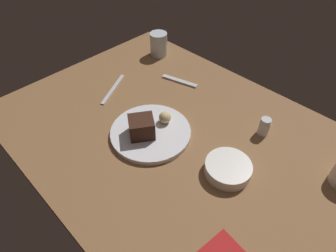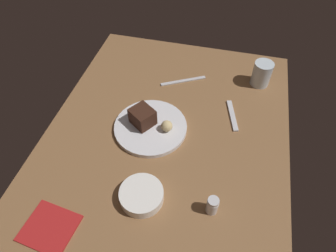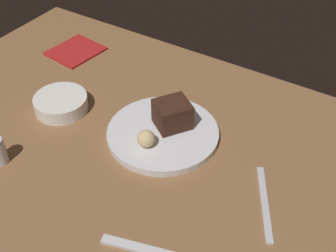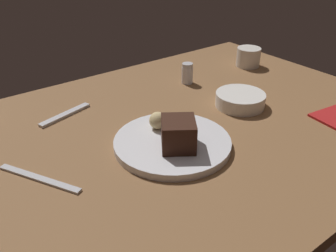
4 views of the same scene
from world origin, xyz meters
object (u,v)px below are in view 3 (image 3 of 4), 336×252
dessert_spoon (141,249)px  butter_knife (265,201)px  folded_napkin (76,51)px  chocolate_cake_slice (172,114)px  dessert_plate (163,133)px  bread_roll (145,139)px  side_bowl (61,103)px

dessert_spoon → butter_knife: 26.49cm
folded_napkin → chocolate_cake_slice: bearing=161.2°
dessert_plate → dessert_spoon: dessert_plate is taller
dessert_plate → bread_roll: bearing=86.0°
dessert_spoon → butter_knife: (-14.62, -22.09, -0.10)cm
dessert_plate → side_bowl: side_bowl is taller
bread_roll → dessert_spoon: bearing=122.3°
chocolate_cake_slice → bread_roll: 9.39cm
dessert_plate → folded_napkin: bearing=-22.6°
bread_roll → side_bowl: size_ratio=0.30×
bread_roll → dessert_spoon: (-13.51, 21.37, -3.31)cm
dessert_plate → chocolate_cake_slice: size_ratio=3.36×
dessert_plate → folded_napkin: dessert_plate is taller
folded_napkin → butter_knife: bearing=161.7°
chocolate_cake_slice → butter_knife: size_ratio=0.40×
side_bowl → butter_knife: size_ratio=0.69×
dessert_plate → side_bowl: 27.05cm
dessert_spoon → folded_napkin: bearing=-55.2°
butter_knife → dessert_spoon: bearing=118.0°
chocolate_cake_slice → folded_napkin: bearing=-18.8°
side_bowl → dessert_plate: bearing=-169.5°
bread_roll → butter_knife: bearing=-178.5°
dessert_spoon → chocolate_cake_slice: bearing=-83.7°
dessert_plate → folded_napkin: size_ratio=1.83×
bread_roll → side_bowl: 26.25cm
dessert_spoon → folded_napkin: dessert_spoon is taller
chocolate_cake_slice → side_bowl: chocolate_cake_slice is taller
dessert_spoon → folded_napkin: 70.70cm
dessert_spoon → folded_napkin: (54.57, -44.96, -0.05)cm
dessert_plate → bread_roll: 6.91cm
chocolate_cake_slice → folded_napkin: 44.81cm
bread_roll → folded_napkin: 47.47cm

